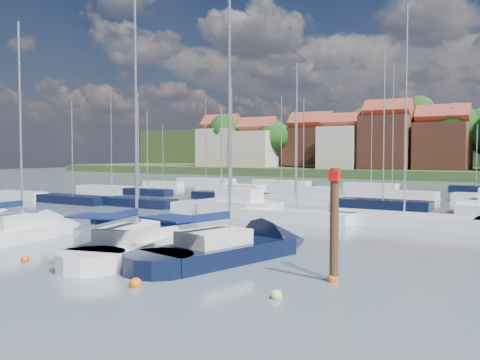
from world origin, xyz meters
The scene contains 11 objects.
ground centered at (0.00, 40.00, 0.00)m, with size 260.00×260.00×0.00m, color #46555F.
sailboat_left centered at (-10.03, 3.07, 0.36)m, with size 4.20×10.69×14.20m.
sailboat_centre centered at (-1.08, 3.54, 0.35)m, with size 5.90×12.15×15.95m.
sailboat_navy centered at (4.28, 4.90, 0.35)m, with size 5.73×12.45×16.66m.
timber_piling centered at (10.20, 2.28, 1.42)m, with size 0.40×0.40×6.89m.
buoy_c centered at (-4.05, -1.76, 0.00)m, with size 0.42×0.42×0.42m, color #D85914.
buoy_d centered at (3.87, -2.57, 0.00)m, with size 0.52×0.52×0.52m, color #D85914.
buoy_e centered at (1.72, 6.24, 0.00)m, with size 0.55×0.55×0.55m, color #D85914.
buoy_f centered at (9.36, -1.13, 0.00)m, with size 0.43×0.43×0.43m, color beige.
buoy_g centered at (10.16, 2.30, 0.00)m, with size 0.51×0.51×0.51m, color #D85914.
marina_field centered at (1.91, 35.15, 0.43)m, with size 79.62×41.41×15.93m.
Camera 1 is at (18.28, -18.06, 5.29)m, focal length 40.00 mm.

